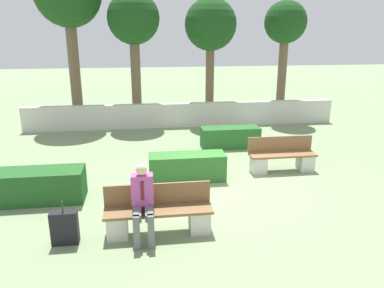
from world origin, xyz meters
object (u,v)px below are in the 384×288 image
(tree_center_right, at_px, (210,27))
(suitcase, at_px, (65,228))
(tree_center_left, at_px, (134,22))
(tree_rightmost, at_px, (285,27))
(person_seated_man, at_px, (143,199))
(bench_front, at_px, (159,215))
(bench_left_side, at_px, (282,158))

(tree_center_right, bearing_deg, suitcase, -115.32)
(tree_center_left, distance_m, tree_center_right, 2.87)
(tree_center_right, xyz_separation_m, tree_rightmost, (2.89, -0.14, -0.00))
(person_seated_man, distance_m, tree_center_left, 9.18)
(suitcase, xyz_separation_m, tree_center_left, (1.22, 8.67, 3.51))
(person_seated_man, bearing_deg, suitcase, -179.49)
(bench_front, distance_m, suitcase, 1.61)
(bench_front, relative_size, bench_left_side, 1.11)
(bench_front, height_order, person_seated_man, person_seated_man)
(bench_front, height_order, tree_center_left, tree_center_left)
(bench_left_side, xyz_separation_m, tree_center_left, (-3.71, 5.82, 3.48))
(bench_front, distance_m, tree_rightmost, 10.43)
(person_seated_man, distance_m, suitcase, 1.40)
(suitcase, bearing_deg, tree_center_left, 82.01)
(suitcase, relative_size, tree_rightmost, 0.17)
(tree_center_right, bearing_deg, tree_rightmost, -2.80)
(bench_left_side, relative_size, suitcase, 2.17)
(bench_front, relative_size, tree_center_right, 0.41)
(person_seated_man, xyz_separation_m, tree_center_right, (2.74, 8.61, 2.90))
(bench_front, distance_m, bench_left_side, 4.28)
(person_seated_man, bearing_deg, bench_front, 27.74)
(person_seated_man, relative_size, suitcase, 1.68)
(person_seated_man, xyz_separation_m, suitcase, (-1.33, -0.01, -0.44))
(bench_front, height_order, suitcase, bench_front)
(suitcase, relative_size, tree_center_right, 0.17)
(suitcase, distance_m, tree_rightmost, 11.47)
(bench_left_side, xyz_separation_m, tree_center_right, (-0.85, 5.77, 3.31))
(bench_front, xyz_separation_m, person_seated_man, (-0.27, -0.14, 0.40))
(tree_rightmost, bearing_deg, tree_center_right, 177.20)
(bench_front, xyz_separation_m, tree_center_right, (2.47, 8.46, 3.30))
(bench_left_side, bearing_deg, tree_center_right, 97.24)
(tree_center_left, bearing_deg, tree_center_right, -1.01)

